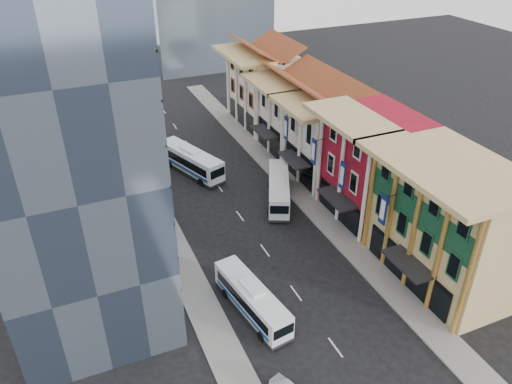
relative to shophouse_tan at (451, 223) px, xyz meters
name	(u,v)px	position (x,y,z in m)	size (l,w,h in m)	color
ground	(342,356)	(-14.00, -5.00, -6.00)	(200.00, 200.00, 0.00)	black
sidewalk_right	(306,200)	(-5.50, 17.00, -5.92)	(3.00, 90.00, 0.15)	slate
sidewalk_left	(167,233)	(-22.50, 17.00, -5.92)	(3.00, 90.00, 0.15)	slate
shophouse_tan	(451,223)	(0.00, 0.00, 0.00)	(8.00, 14.00, 12.00)	tan
shophouse_red	(374,166)	(0.00, 12.00, 0.00)	(8.00, 10.00, 12.00)	maroon
shophouse_cream_near	(329,140)	(0.00, 21.50, -1.00)	(8.00, 9.00, 10.00)	white
shophouse_cream_mid	(296,115)	(0.00, 30.50, -1.00)	(8.00, 9.00, 10.00)	white
shophouse_cream_far	(266,89)	(0.00, 41.00, -0.50)	(8.00, 12.00, 11.00)	white
office_tower	(60,129)	(-31.00, 14.00, 9.00)	(12.00, 26.00, 30.00)	#414F67
office_block_far	(65,118)	(-30.00, 37.00, 1.00)	(10.00, 18.00, 14.00)	gray
bus_left_near	(252,299)	(-18.67, 2.39, -4.46)	(2.25, 9.61, 3.08)	silver
bus_left_far	(191,161)	(-16.00, 29.17, -4.24)	(2.57, 10.97, 3.52)	white
bus_right	(279,189)	(-8.50, 18.32, -4.35)	(2.40, 10.26, 3.29)	silver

